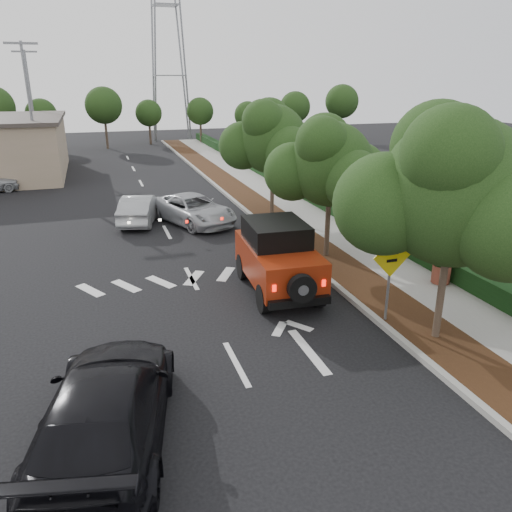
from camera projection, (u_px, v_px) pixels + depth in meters
name	position (u px, v px, depth m)	size (l,w,h in m)	color
ground	(236.00, 364.00, 12.70)	(120.00, 120.00, 0.00)	black
curb	(260.00, 222.00, 24.74)	(0.20, 70.00, 0.15)	#9E9B93
planting_strip	(278.00, 221.00, 25.04)	(1.80, 70.00, 0.12)	black
sidewalk	(313.00, 218.00, 25.59)	(2.00, 70.00, 0.12)	gray
hedge	(338.00, 209.00, 25.88)	(0.80, 70.00, 0.80)	black
transmission_tower	(173.00, 140.00, 57.39)	(7.00, 4.00, 28.00)	slate
street_tree_near	(435.00, 339.00, 13.87)	(3.80, 3.80, 5.92)	black
street_tree_mid	(326.00, 258.00, 20.14)	(3.20, 3.20, 5.32)	black
street_tree_far	(272.00, 217.00, 25.95)	(3.40, 3.40, 5.62)	black
light_pole_a	(41.00, 183.00, 34.08)	(2.00, 0.22, 9.00)	slate
light_pole_b	(40.00, 158.00, 44.53)	(2.00, 0.22, 9.00)	slate
red_jeep	(277.00, 256.00, 16.80)	(2.29, 4.71, 2.36)	black
silver_suv_ahead	(193.00, 209.00, 24.63)	(2.34, 5.08, 1.41)	#ABAEB3
black_suv_oncoming	(106.00, 409.00, 9.65)	(2.34, 5.76, 1.67)	black
silver_sedan_oncoming	(140.00, 209.00, 24.77)	(1.49, 4.28, 1.41)	#9C9FA3
speed_hump_sign	(391.00, 267.00, 14.17)	(1.21, 0.11, 2.58)	slate
terracotta_planter	(443.00, 261.00, 17.12)	(0.79, 0.79, 1.37)	brown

